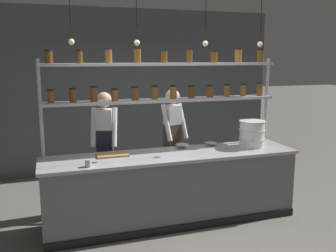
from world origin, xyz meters
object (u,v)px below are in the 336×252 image
at_px(spice_shelf_unit, 165,85).
at_px(prep_bowl_center_front, 211,144).
at_px(serving_cup_front, 88,163).
at_px(container_stack, 252,134).
at_px(cutting_board, 112,155).
at_px(prep_bowl_near_left, 182,146).
at_px(chef_center, 173,137).
at_px(chef_left, 105,143).

distance_m(spice_shelf_unit, prep_bowl_center_front, 1.07).
bearing_deg(prep_bowl_center_front, serving_cup_front, -163.90).
xyz_separation_m(container_stack, cutting_board, (-1.94, 0.12, -0.17)).
bearing_deg(prep_bowl_near_left, chef_center, 87.05).
relative_size(chef_center, prep_bowl_center_front, 9.87).
xyz_separation_m(spice_shelf_unit, chef_center, (0.24, 0.41, -0.81)).
bearing_deg(spice_shelf_unit, cutting_board, -166.79).
xyz_separation_m(prep_bowl_center_front, serving_cup_front, (-1.76, -0.51, 0.02)).
relative_size(spice_shelf_unit, prep_bowl_near_left, 17.35).
height_order(prep_bowl_near_left, serving_cup_front, serving_cup_front).
height_order(chef_center, prep_bowl_near_left, chef_center).
xyz_separation_m(chef_left, cutting_board, (0.01, -0.51, -0.04)).
bearing_deg(cutting_board, spice_shelf_unit, 13.21).
distance_m(chef_left, container_stack, 2.06).
relative_size(container_stack, cutting_board, 0.92).
relative_size(chef_left, container_stack, 4.57).
xyz_separation_m(prep_bowl_near_left, serving_cup_front, (-1.33, -0.52, 0.02)).
height_order(chef_left, prep_bowl_near_left, chef_left).
height_order(prep_bowl_center_front, serving_cup_front, serving_cup_front).
xyz_separation_m(chef_left, container_stack, (1.96, -0.63, 0.13)).
bearing_deg(chef_center, prep_bowl_near_left, -109.27).
distance_m(spice_shelf_unit, prep_bowl_near_left, 0.87).
distance_m(container_stack, cutting_board, 1.95).
relative_size(chef_left, serving_cup_front, 19.81).
bearing_deg(spice_shelf_unit, container_stack, -14.36).
distance_m(container_stack, prep_bowl_center_front, 0.59).
relative_size(chef_left, chef_center, 1.00).
xyz_separation_m(spice_shelf_unit, prep_bowl_near_left, (0.22, -0.08, -0.84)).
bearing_deg(prep_bowl_near_left, container_stack, -13.13).
xyz_separation_m(spice_shelf_unit, container_stack, (1.17, -0.30, -0.68)).
xyz_separation_m(chef_center, prep_bowl_near_left, (-0.03, -0.49, -0.03)).
distance_m(cutting_board, serving_cup_front, 0.54).
height_order(container_stack, prep_bowl_center_front, container_stack).
xyz_separation_m(cutting_board, prep_bowl_near_left, (0.99, 0.10, 0.01)).
bearing_deg(prep_bowl_near_left, cutting_board, -174.06).
distance_m(prep_bowl_near_left, serving_cup_front, 1.43).
relative_size(spice_shelf_unit, cutting_board, 8.05).
bearing_deg(chef_center, serving_cup_front, -159.88).
relative_size(prep_bowl_near_left, serving_cup_front, 2.18).
height_order(spice_shelf_unit, serving_cup_front, spice_shelf_unit).
xyz_separation_m(prep_bowl_near_left, prep_bowl_center_front, (0.43, -0.01, -0.00)).
height_order(chef_left, chef_center, chef_center).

